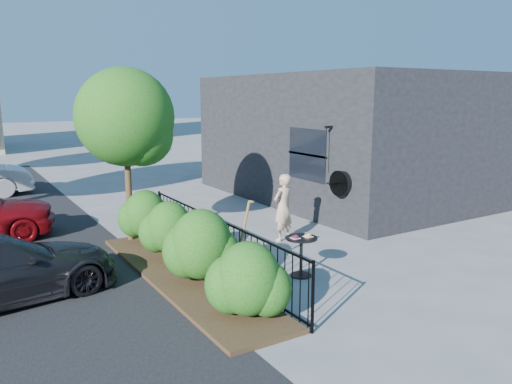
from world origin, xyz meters
TOP-DOWN VIEW (x-y plane):
  - ground at (0.00, 0.00)m, footprint 120.00×120.00m
  - shop_building at (5.50, 4.50)m, footprint 6.22×9.00m
  - fence at (-1.50, 0.00)m, footprint 0.05×6.05m
  - planting_bed at (-2.20, 0.00)m, footprint 1.30×6.00m
  - shrubs at (-2.10, 0.10)m, footprint 1.10×5.60m
  - patio_tree at (-2.24, 2.76)m, footprint 2.20×2.20m
  - cafe_table at (-0.25, -1.05)m, footprint 0.61×0.61m
  - woman at (0.82, 1.09)m, footprint 0.66×0.52m
  - shovel at (-1.26, -0.51)m, footprint 0.50×0.19m

SIDE VIEW (x-z plane):
  - ground at x=0.00m, z-range 0.00..0.00m
  - planting_bed at x=-2.20m, z-range 0.00..0.08m
  - cafe_table at x=-0.25m, z-range 0.12..0.93m
  - fence at x=-1.50m, z-range 0.01..1.11m
  - shovel at x=-1.26m, z-range -0.09..1.41m
  - shrubs at x=-2.10m, z-range 0.08..1.32m
  - woman at x=0.82m, z-range 0.00..1.59m
  - shop_building at x=5.50m, z-range 0.00..4.00m
  - patio_tree at x=-2.24m, z-range 0.79..4.73m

